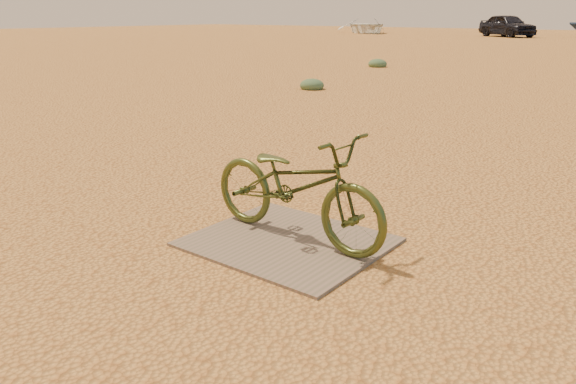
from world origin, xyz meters
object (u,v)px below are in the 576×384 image
Objects in this scene: plywood_board at (288,242)px; car at (507,25)px; boat_near_left at (366,26)px; bicycle at (296,185)px.

car is (-10.76, 39.28, 0.77)m from plywood_board.
car is at bearing -45.84° from boat_near_left.
boat_near_left is at bearing 32.19° from bicycle.
bicycle is 40.66m from car.
bicycle is at bearing 81.48° from plywood_board.
car is at bearing 17.94° from bicycle.
plywood_board is 0.86× the size of bicycle.
bicycle is at bearing -129.95° from car.
car reaches higher than plywood_board.
bicycle is 0.27× the size of boat_near_left.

